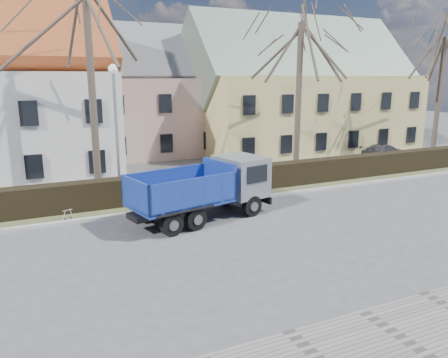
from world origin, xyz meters
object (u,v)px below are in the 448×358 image
cart_frame (64,216)px  parked_car_b (384,152)px  dump_truck (197,191)px  streetlight (117,134)px

cart_frame → parked_car_b: bearing=12.2°
dump_truck → cart_frame: size_ratio=10.62×
parked_car_b → dump_truck: bearing=98.8°
streetlight → cart_frame: bearing=-142.3°
dump_truck → cart_frame: 5.67m
streetlight → parked_car_b: bearing=7.8°
streetlight → parked_car_b: 20.02m
streetlight → cart_frame: 4.65m
dump_truck → parked_car_b: dump_truck is taller
dump_truck → cart_frame: (-5.16, 2.12, -1.01)m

